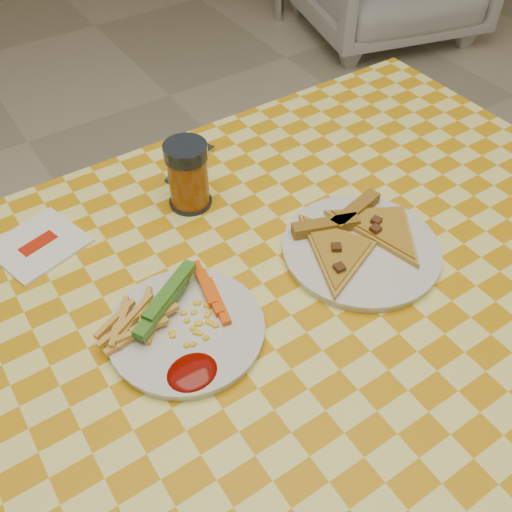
# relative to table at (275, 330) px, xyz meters

# --- Properties ---
(ground) EXTENTS (8.00, 8.00, 0.00)m
(ground) POSITION_rel_table_xyz_m (0.00, 0.00, -0.68)
(ground) COLOR beige
(ground) RESTS_ON ground
(table) EXTENTS (1.28, 0.88, 0.76)m
(table) POSITION_rel_table_xyz_m (0.00, 0.00, 0.00)
(table) COLOR silver
(table) RESTS_ON ground
(plate_left) EXTENTS (0.21, 0.21, 0.01)m
(plate_left) POSITION_rel_table_xyz_m (-0.14, 0.02, 0.08)
(plate_left) COLOR silver
(plate_left) RESTS_ON table
(plate_right) EXTENTS (0.26, 0.26, 0.01)m
(plate_right) POSITION_rel_table_xyz_m (0.16, 0.00, 0.08)
(plate_right) COLOR silver
(plate_right) RESTS_ON table
(fries_veggies) EXTENTS (0.20, 0.18, 0.04)m
(fries_veggies) POSITION_rel_table_xyz_m (-0.14, 0.03, 0.10)
(fries_veggies) COLOR #EEA34C
(fries_veggies) RESTS_ON plate_left
(pizza_slices) EXTENTS (0.27, 0.24, 0.02)m
(pizza_slices) POSITION_rel_table_xyz_m (0.16, 0.02, 0.09)
(pizza_slices) COLOR gold
(pizza_slices) RESTS_ON plate_right
(drink_glass) EXTENTS (0.07, 0.07, 0.12)m
(drink_glass) POSITION_rel_table_xyz_m (0.00, 0.25, 0.13)
(drink_glass) COLOR black
(drink_glass) RESTS_ON table
(napkin) EXTENTS (0.15, 0.15, 0.01)m
(napkin) POSITION_rel_table_xyz_m (-0.25, 0.29, 0.08)
(napkin) COLOR white
(napkin) RESTS_ON table
(fork) EXTENTS (0.12, 0.06, 0.01)m
(fork) POSITION_rel_table_xyz_m (0.05, 0.34, 0.08)
(fork) COLOR navy
(fork) RESTS_ON table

